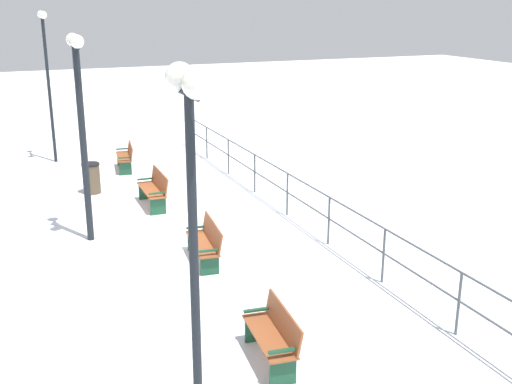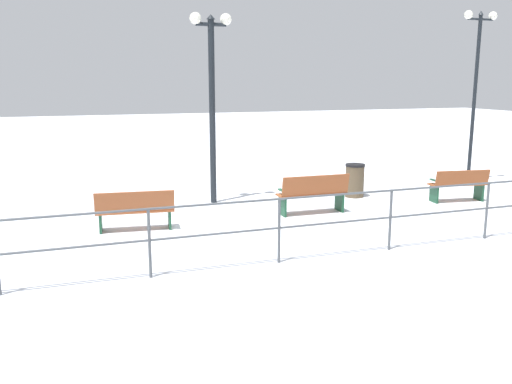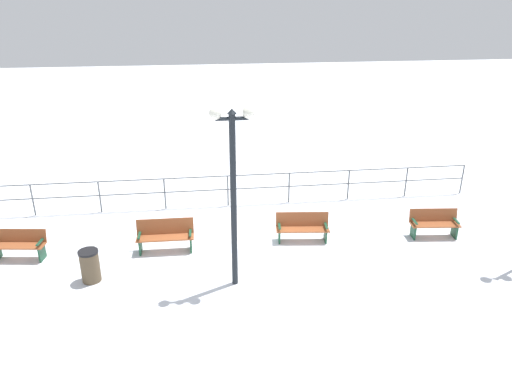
{
  "view_description": "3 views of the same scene",
  "coord_description": "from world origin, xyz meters",
  "views": [
    {
      "loc": [
        3.66,
        14.26,
        5.47
      ],
      "look_at": [
        -1.8,
        1.13,
        1.12
      ],
      "focal_mm": 44.08,
      "sensor_mm": 36.0,
      "label": 1
    },
    {
      "loc": [
        -11.76,
        3.47,
        3.17
      ],
      "look_at": [
        -0.72,
        -0.43,
        0.77
      ],
      "focal_mm": 38.64,
      "sensor_mm": 36.0,
      "label": 2
    },
    {
      "loc": [
        12.86,
        -1.02,
        7.23
      ],
      "look_at": [
        -1.55,
        0.82,
        1.15
      ],
      "focal_mm": 33.71,
      "sensor_mm": 36.0,
      "label": 3
    }
  ],
  "objects": [
    {
      "name": "bench_second",
      "position": [
        -0.11,
        -2.1,
        0.51
      ],
      "size": [
        0.56,
        1.7,
        0.97
      ],
      "rotation": [
        0.0,
        0.0,
        -0.02
      ],
      "color": "brown",
      "rests_on": "ground"
    },
    {
      "name": "lamppost_near",
      "position": [
        1.93,
        -8.37,
        3.49
      ],
      "size": [
        0.25,
        1.14,
        5.14
      ],
      "color": "black",
      "rests_on": "ground"
    },
    {
      "name": "lamppost_middle",
      "position": [
        1.93,
        -0.19,
        3.13
      ],
      "size": [
        0.29,
        1.07,
        4.78
      ],
      "color": "black",
      "rests_on": "ground"
    },
    {
      "name": "bench_nearest",
      "position": [
        -0.16,
        -6.28,
        0.47
      ],
      "size": [
        0.7,
        1.56,
        0.87
      ],
      "rotation": [
        0.0,
        0.0,
        -0.14
      ],
      "color": "brown",
      "rests_on": "ground"
    },
    {
      "name": "ground_plane",
      "position": [
        0.0,
        0.0,
        0.0
      ],
      "size": [
        80.0,
        80.0,
        0.0
      ],
      "primitive_type": "plane",
      "color": "white",
      "rests_on": "ground"
    },
    {
      "name": "bench_third",
      "position": [
        -0.21,
        2.11,
        0.46
      ],
      "size": [
        0.68,
        1.69,
        0.89
      ],
      "rotation": [
        0.0,
        0.0,
        -0.11
      ],
      "color": "brown",
      "rests_on": "ground"
    },
    {
      "name": "trash_bin",
      "position": [
        1.31,
        -4.02,
        0.46
      ],
      "size": [
        0.53,
        0.53,
        0.91
      ],
      "color": "brown",
      "rests_on": "ground"
    },
    {
      "name": "waterfront_railing",
      "position": [
        -3.16,
        0.0,
        0.79
      ],
      "size": [
        0.05,
        18.04,
        1.17
      ],
      "color": "#4C5156",
      "rests_on": "ground"
    }
  ]
}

